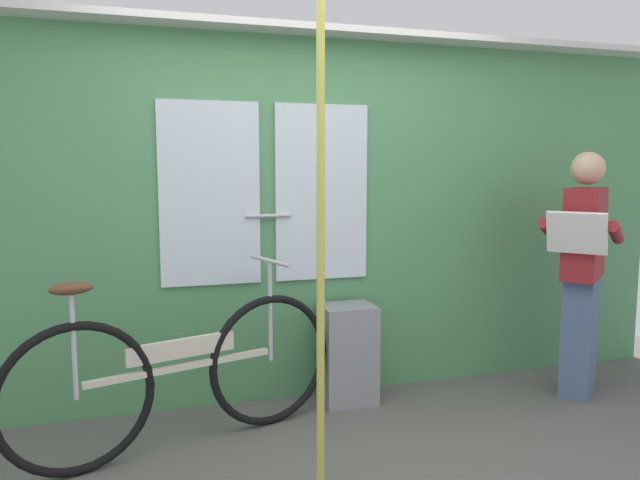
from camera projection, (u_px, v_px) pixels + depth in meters
The scene contains 5 objects.
train_door_wall at pixel (296, 210), 3.81m from camera, with size 5.42×0.28×2.31m.
bicycle_near_door at pixel (181, 374), 3.15m from camera, with size 1.75×0.65×0.97m.
passenger_reading_newspaper at pixel (582, 269), 3.86m from camera, with size 0.60×0.58×1.58m.
trash_bin_by_wall at pixel (347, 354), 3.79m from camera, with size 0.33×0.28×0.62m, color gray.
handrail_pole at pixel (321, 246), 2.60m from camera, with size 0.04×0.04×2.27m, color #C6C14C.
Camera 1 is at (-0.97, -2.41, 1.47)m, focal length 33.79 mm.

